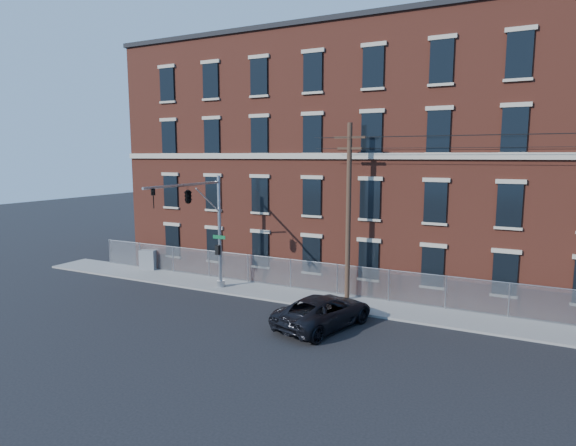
# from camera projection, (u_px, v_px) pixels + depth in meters

# --- Properties ---
(ground) EXTENTS (140.00, 140.00, 0.00)m
(ground) POSITION_uv_depth(u_px,v_px,m) (270.00, 326.00, 23.34)
(ground) COLOR black
(ground) RESTS_ON ground
(sidewalk) EXTENTS (65.00, 3.00, 0.12)m
(sidewalk) POSITION_uv_depth(u_px,v_px,m) (543.00, 331.00, 22.48)
(sidewalk) COLOR gray
(sidewalk) RESTS_ON ground
(mill_building) EXTENTS (55.30, 14.32, 16.30)m
(mill_building) POSITION_uv_depth(u_px,v_px,m) (548.00, 158.00, 29.27)
(mill_building) COLOR brown
(mill_building) RESTS_ON ground
(chain_link_fence) EXTENTS (59.06, 0.06, 1.85)m
(chain_link_fence) POSITION_uv_depth(u_px,v_px,m) (543.00, 304.00, 23.50)
(chain_link_fence) COLOR #A5A8AD
(chain_link_fence) RESTS_ON ground
(traffic_signal_mast) EXTENTS (0.90, 6.75, 7.00)m
(traffic_signal_mast) POSITION_uv_depth(u_px,v_px,m) (196.00, 207.00, 27.16)
(traffic_signal_mast) COLOR #9EA0A5
(traffic_signal_mast) RESTS_ON ground
(utility_pole_near) EXTENTS (1.80, 0.28, 10.00)m
(utility_pole_near) POSITION_uv_depth(u_px,v_px,m) (348.00, 209.00, 26.68)
(utility_pole_near) COLOR #432D21
(utility_pole_near) RESTS_ON ground
(pickup_truck) EXTENTS (4.07, 6.10, 1.55)m
(pickup_truck) POSITION_uv_depth(u_px,v_px,m) (324.00, 311.00, 23.21)
(pickup_truck) COLOR black
(pickup_truck) RESTS_ON ground
(utility_cabinet) EXTENTS (1.25, 0.87, 1.42)m
(utility_cabinet) POSITION_uv_depth(u_px,v_px,m) (148.00, 260.00, 34.44)
(utility_cabinet) COLOR gray
(utility_cabinet) RESTS_ON sidewalk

